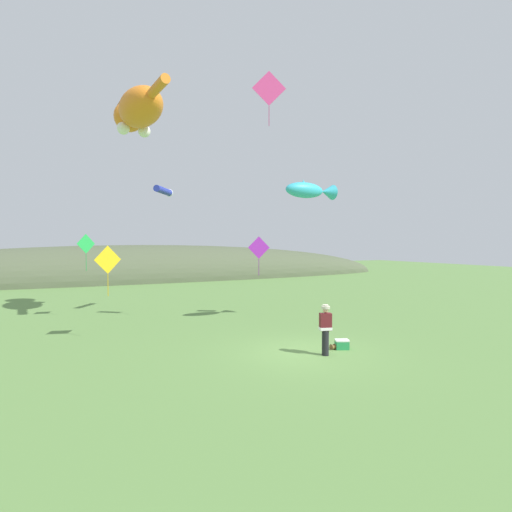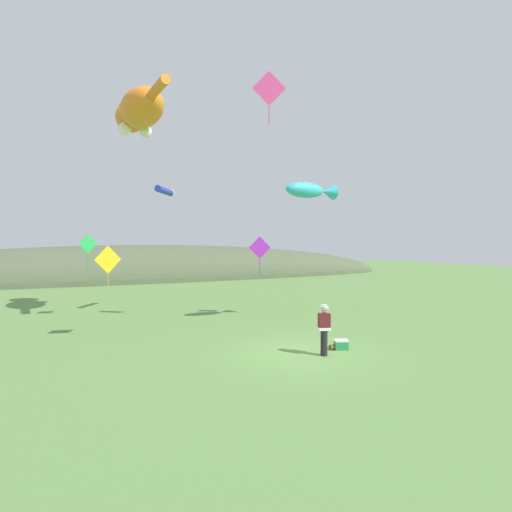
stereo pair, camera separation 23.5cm
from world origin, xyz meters
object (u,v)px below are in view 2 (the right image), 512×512
(kite_diamond_green, at_px, (88,244))
(picnic_cooler, at_px, (341,345))
(kite_diamond_gold, at_px, (108,260))
(kite_tube_streamer, at_px, (165,191))
(kite_giant_cat, at_px, (139,111))
(kite_diamond_violet, at_px, (260,248))
(kite_diamond_pink, at_px, (269,89))
(festival_attendant, at_px, (324,328))
(kite_spool, at_px, (332,347))
(kite_fish_windsock, at_px, (310,190))

(kite_diamond_green, bearing_deg, picnic_cooler, -52.77)
(kite_diamond_gold, bearing_deg, kite_tube_streamer, 55.57)
(kite_giant_cat, xyz_separation_m, kite_diamond_violet, (5.86, -2.38, -7.15))
(kite_tube_streamer, xyz_separation_m, kite_diamond_violet, (4.46, -2.81, -3.13))
(kite_giant_cat, xyz_separation_m, kite_diamond_pink, (4.71, -5.71, -0.04))
(festival_attendant, xyz_separation_m, kite_spool, (0.69, 0.49, -0.85))
(kite_diamond_violet, bearing_deg, kite_diamond_green, 158.70)
(kite_tube_streamer, relative_size, kite_diamond_gold, 0.91)
(picnic_cooler, relative_size, kite_diamond_gold, 0.28)
(kite_spool, xyz_separation_m, kite_diamond_violet, (0.60, 7.34, 3.56))
(kite_diamond_pink, height_order, kite_diamond_green, kite_diamond_pink)
(festival_attendant, height_order, kite_tube_streamer, kite_tube_streamer)
(kite_diamond_violet, height_order, kite_diamond_green, kite_diamond_green)
(festival_attendant, xyz_separation_m, picnic_cooler, (1.03, 0.40, -0.77))
(kite_spool, bearing_deg, kite_fish_windsock, 66.72)
(kite_spool, relative_size, kite_tube_streamer, 0.11)
(kite_diamond_pink, xyz_separation_m, kite_diamond_gold, (-6.71, 1.18, -7.55))
(kite_giant_cat, relative_size, kite_fish_windsock, 2.50)
(kite_spool, height_order, kite_giant_cat, kite_giant_cat)
(picnic_cooler, xyz_separation_m, kite_diamond_gold, (-7.60, 5.27, 3.05))
(kite_giant_cat, height_order, kite_fish_windsock, kite_giant_cat)
(kite_tube_streamer, height_order, kite_diamond_gold, kite_tube_streamer)
(kite_diamond_violet, bearing_deg, picnic_cooler, -92.00)
(picnic_cooler, bearing_deg, kite_tube_streamer, 112.29)
(kite_giant_cat, bearing_deg, kite_fish_windsock, -36.39)
(festival_attendant, relative_size, kite_diamond_gold, 0.87)
(festival_attendant, xyz_separation_m, kite_fish_windsock, (2.60, 4.92, 5.52))
(picnic_cooler, xyz_separation_m, kite_tube_streamer, (-4.20, 10.24, 6.62))
(kite_fish_windsock, relative_size, kite_diamond_violet, 1.36)
(picnic_cooler, xyz_separation_m, kite_diamond_pink, (-0.89, 4.10, 10.60))
(kite_diamond_pink, distance_m, kite_diamond_green, 11.99)
(picnic_cooler, distance_m, kite_giant_cat, 15.51)
(kite_giant_cat, bearing_deg, kite_diamond_gold, -113.86)
(kite_giant_cat, height_order, kite_diamond_violet, kite_giant_cat)
(festival_attendant, bearing_deg, kite_diamond_violet, 80.63)
(kite_giant_cat, distance_m, kite_diamond_green, 7.45)
(kite_giant_cat, bearing_deg, picnic_cooler, -60.28)
(kite_spool, height_order, kite_diamond_gold, kite_diamond_gold)
(kite_diamond_violet, bearing_deg, festival_attendant, -99.37)
(picnic_cooler, height_order, kite_diamond_violet, kite_diamond_violet)
(kite_giant_cat, height_order, kite_tube_streamer, kite_giant_cat)
(festival_attendant, height_order, kite_spool, festival_attendant)
(festival_attendant, bearing_deg, kite_fish_windsock, 62.15)
(picnic_cooler, height_order, kite_diamond_green, kite_diamond_green)
(kite_diamond_pink, xyz_separation_m, kite_diamond_green, (-7.24, 6.60, -6.91))
(kite_giant_cat, distance_m, kite_tube_streamer, 4.27)
(kite_diamond_pink, relative_size, kite_diamond_green, 1.26)
(picnic_cooler, relative_size, kite_diamond_violet, 0.28)
(picnic_cooler, bearing_deg, festival_attendant, -159.04)
(festival_attendant, xyz_separation_m, kite_diamond_gold, (-6.57, 5.67, 2.28))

